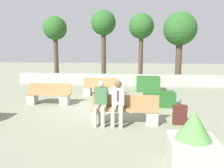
{
  "coord_description": "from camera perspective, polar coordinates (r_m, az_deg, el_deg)",
  "views": [
    {
      "loc": [
        1.29,
        -8.27,
        2.28
      ],
      "look_at": [
        0.28,
        0.5,
        0.9
      ],
      "focal_mm": 35.0,
      "sensor_mm": 36.0,
      "label": 1
    }
  ],
  "objects": [
    {
      "name": "ground_plane",
      "position": [
        8.67,
        -2.23,
        -6.36
      ],
      "size": [
        60.0,
        60.0,
        0.0
      ],
      "primitive_type": "plane",
      "color": "gray"
    },
    {
      "name": "hedge_block_mid_left",
      "position": [
        12.34,
        9.38,
        0.04
      ],
      "size": [
        1.27,
        0.87,
        0.81
      ],
      "color": "#286028",
      "rests_on": "ground_plane"
    },
    {
      "name": "tree_rightmost",
      "position": [
        15.15,
        17.33,
        13.2
      ],
      "size": [
        2.13,
        2.13,
        4.69
      ],
      "color": "#473828",
      "rests_on": "ground_plane"
    },
    {
      "name": "person_seated_woman",
      "position": [
        6.76,
        -3.01,
        -4.31
      ],
      "size": [
        0.38,
        0.64,
        1.33
      ],
      "color": "#B2A893",
      "rests_on": "ground_plane"
    },
    {
      "name": "bench_right_side",
      "position": [
        11.02,
        -3.09,
        -1.31
      ],
      "size": [
        1.77,
        0.49,
        0.87
      ],
      "rotation": [
        0.0,
        0.0,
        -0.19
      ],
      "color": "#A37A4C",
      "rests_on": "ground_plane"
    },
    {
      "name": "tree_leftmost",
      "position": [
        16.13,
        -14.65,
        13.43
      ],
      "size": [
        1.64,
        1.64,
        4.6
      ],
      "color": "#473828",
      "rests_on": "ground_plane"
    },
    {
      "name": "suitcase",
      "position": [
        7.1,
        17.28,
        -7.67
      ],
      "size": [
        0.41,
        0.19,
        0.81
      ],
      "color": "#471E19",
      "rests_on": "ground_plane"
    },
    {
      "name": "tree_center_right",
      "position": [
        15.17,
        7.66,
        14.24
      ],
      "size": [
        1.67,
        1.67,
        4.68
      ],
      "color": "#473828",
      "rests_on": "ground_plane"
    },
    {
      "name": "hedge_block_near_right",
      "position": [
        9.13,
        12.12,
        -3.82
      ],
      "size": [
        1.28,
        0.62,
        0.61
      ],
      "color": "#235623",
      "rests_on": "ground_plane"
    },
    {
      "name": "person_seated_man",
      "position": [
        6.7,
        1.52,
        -4.26
      ],
      "size": [
        0.38,
        0.64,
        1.36
      ],
      "color": "#B2A893",
      "rests_on": "ground_plane"
    },
    {
      "name": "planter_corner_left",
      "position": [
        4.52,
        20.36,
        -14.87
      ],
      "size": [
        0.9,
        0.9,
        1.17
      ],
      "color": "#ADA89E",
      "rests_on": "ground_plane"
    },
    {
      "name": "bench_front",
      "position": [
        6.92,
        3.37,
        -7.33
      ],
      "size": [
        2.14,
        0.48,
        0.87
      ],
      "color": "#A37A4C",
      "rests_on": "ground_plane"
    },
    {
      "name": "perimeter_wall",
      "position": [
        14.32,
        1.35,
        1.18
      ],
      "size": [
        13.4,
        0.3,
        0.72
      ],
      "color": "#ADA89E",
      "rests_on": "ground_plane"
    },
    {
      "name": "tree_center_left",
      "position": [
        15.69,
        -2.24,
        15.11
      ],
      "size": [
        1.72,
        1.72,
        5.01
      ],
      "color": "#473828",
      "rests_on": "ground_plane"
    },
    {
      "name": "bench_left_side",
      "position": [
        9.64,
        -16.25,
        -3.1
      ],
      "size": [
        1.89,
        0.48,
        0.87
      ],
      "rotation": [
        0.0,
        0.0,
        -0.03
      ],
      "color": "#A37A4C",
      "rests_on": "ground_plane"
    }
  ]
}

